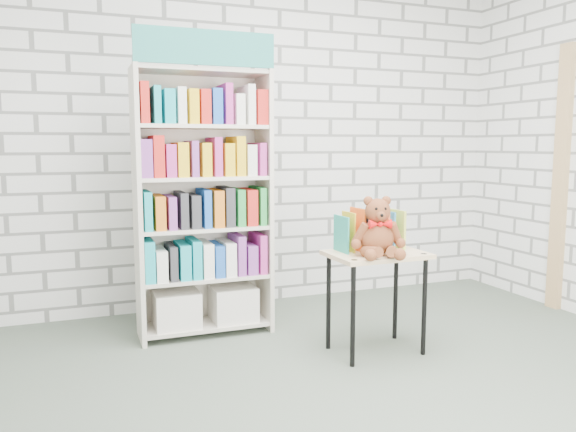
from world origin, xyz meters
name	(u,v)px	position (x,y,z in m)	size (l,w,h in m)	color
ground	(370,400)	(0.00, 0.00, 0.00)	(4.50, 4.50, 0.00)	#4A5548
room_shell	(376,48)	(0.00, 0.00, 1.78)	(4.52, 4.02, 2.81)	silver
bookshelf	(203,201)	(-0.57, 1.36, 0.93)	(0.91, 0.35, 2.05)	beige
display_table	(376,266)	(0.37, 0.60, 0.56)	(0.61, 0.43, 0.65)	#D9B682
table_books	(369,231)	(0.37, 0.70, 0.77)	(0.43, 0.20, 0.25)	teal
teddy_bear	(378,232)	(0.32, 0.50, 0.79)	(0.33, 0.32, 0.36)	brown
door_trim	(560,179)	(2.23, 0.95, 1.05)	(0.05, 0.12, 2.10)	tan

